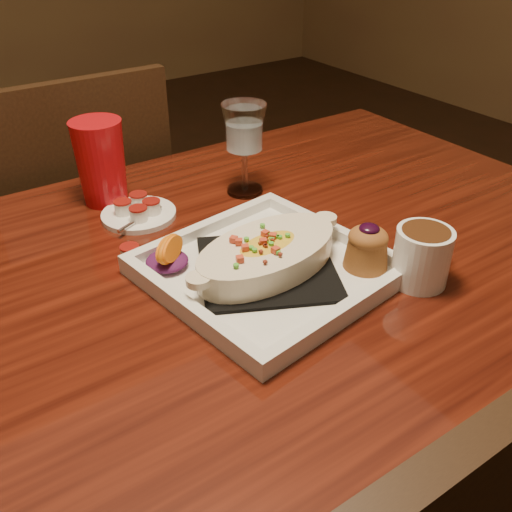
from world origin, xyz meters
TOP-DOWN VIEW (x-y plane):
  - table at (0.00, 0.00)m, footprint 1.50×0.90m
  - chair_far at (-0.00, 0.63)m, footprint 0.42×0.42m
  - plate at (0.09, -0.06)m, footprint 0.36×0.36m
  - coffee_mug at (0.26, -0.20)m, footprint 0.12×0.08m
  - goblet at (0.21, 0.20)m, footprint 0.08×0.08m
  - saucer at (-0.01, 0.22)m, footprint 0.13×0.13m
  - creamer_loose at (-0.07, 0.10)m, footprint 0.03×0.03m
  - red_tumbler at (-0.03, 0.32)m, footprint 0.09×0.09m

SIDE VIEW (x-z plane):
  - chair_far at x=0.00m, z-range 0.04..0.97m
  - table at x=0.00m, z-range 0.28..1.03m
  - saucer at x=-0.01m, z-range 0.72..0.81m
  - creamer_loose at x=-0.07m, z-range 0.75..0.77m
  - plate at x=0.09m, z-range 0.74..0.82m
  - coffee_mug at x=0.26m, z-range 0.75..0.84m
  - red_tumbler at x=-0.03m, z-range 0.75..0.91m
  - goblet at x=0.21m, z-range 0.78..0.96m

